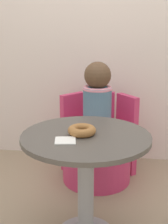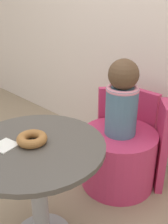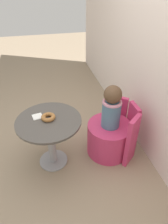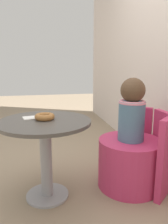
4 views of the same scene
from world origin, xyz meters
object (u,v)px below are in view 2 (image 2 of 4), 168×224
(tub_chair, at_px, (118,158))
(child_figure, at_px, (122,98))
(round_table, at_px, (37,171))
(donut, at_px, (32,139))

(tub_chair, bearing_deg, child_figure, -90.00)
(tub_chair, relative_size, child_figure, 1.03)
(child_figure, bearing_deg, tub_chair, 90.00)
(round_table, distance_m, child_figure, 0.73)
(tub_chair, relative_size, donut, 3.54)
(round_table, xyz_separation_m, donut, (-0.02, 0.00, 0.18))
(round_table, relative_size, donut, 4.62)
(round_table, xyz_separation_m, child_figure, (-0.02, 0.70, 0.20))
(tub_chair, height_order, donut, donut)
(child_figure, bearing_deg, donut, -90.44)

